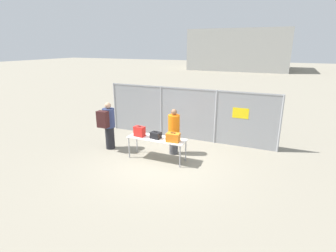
{
  "coord_description": "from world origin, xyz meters",
  "views": [
    {
      "loc": [
        3.52,
        -7.28,
        3.77
      ],
      "look_at": [
        -0.06,
        0.77,
        1.05
      ],
      "focal_mm": 28.0,
      "sensor_mm": 36.0,
      "label": 1
    }
  ],
  "objects_px": {
    "inspection_table": "(157,140)",
    "suitcase_orange": "(173,137)",
    "security_worker_near": "(174,131)",
    "suitcase_black": "(156,135)",
    "suitcase_red": "(139,131)",
    "utility_trailer": "(208,122)",
    "traveler_hooded": "(108,124)"
  },
  "relations": [
    {
      "from": "inspection_table",
      "to": "suitcase_orange",
      "type": "distance_m",
      "value": 0.67
    },
    {
      "from": "suitcase_orange",
      "to": "security_worker_near",
      "type": "bearing_deg",
      "value": 111.01
    },
    {
      "from": "suitcase_black",
      "to": "inspection_table",
      "type": "bearing_deg",
      "value": 60.51
    },
    {
      "from": "suitcase_orange",
      "to": "suitcase_red",
      "type": "bearing_deg",
      "value": 179.39
    },
    {
      "from": "inspection_table",
      "to": "utility_trailer",
      "type": "distance_m",
      "value": 3.82
    },
    {
      "from": "suitcase_black",
      "to": "suitcase_orange",
      "type": "xyz_separation_m",
      "value": [
        0.65,
        -0.05,
        0.03
      ]
    },
    {
      "from": "suitcase_black",
      "to": "security_worker_near",
      "type": "xyz_separation_m",
      "value": [
        0.35,
        0.74,
        -0.03
      ]
    },
    {
      "from": "utility_trailer",
      "to": "suitcase_black",
      "type": "bearing_deg",
      "value": -101.2
    },
    {
      "from": "suitcase_orange",
      "to": "traveler_hooded",
      "type": "distance_m",
      "value": 2.72
    },
    {
      "from": "suitcase_red",
      "to": "utility_trailer",
      "type": "bearing_deg",
      "value": 70.48
    },
    {
      "from": "security_worker_near",
      "to": "traveler_hooded",
      "type": "bearing_deg",
      "value": 10.28
    },
    {
      "from": "suitcase_orange",
      "to": "utility_trailer",
      "type": "distance_m",
      "value": 3.86
    },
    {
      "from": "inspection_table",
      "to": "traveler_hooded",
      "type": "height_order",
      "value": "traveler_hooded"
    },
    {
      "from": "suitcase_orange",
      "to": "security_worker_near",
      "type": "xyz_separation_m",
      "value": [
        -0.3,
        0.79,
        -0.06
      ]
    },
    {
      "from": "suitcase_red",
      "to": "security_worker_near",
      "type": "distance_m",
      "value": 1.23
    },
    {
      "from": "suitcase_orange",
      "to": "utility_trailer",
      "type": "height_order",
      "value": "suitcase_orange"
    },
    {
      "from": "suitcase_red",
      "to": "suitcase_orange",
      "type": "bearing_deg",
      "value": -0.61
    },
    {
      "from": "security_worker_near",
      "to": "inspection_table",
      "type": "bearing_deg",
      "value": 61.69
    },
    {
      "from": "inspection_table",
      "to": "suitcase_red",
      "type": "xyz_separation_m",
      "value": [
        -0.62,
        -0.07,
        0.24
      ]
    },
    {
      "from": "security_worker_near",
      "to": "suitcase_red",
      "type": "bearing_deg",
      "value": 35.94
    },
    {
      "from": "inspection_table",
      "to": "suitcase_red",
      "type": "bearing_deg",
      "value": -173.27
    },
    {
      "from": "inspection_table",
      "to": "suitcase_red",
      "type": "height_order",
      "value": "suitcase_red"
    },
    {
      "from": "suitcase_red",
      "to": "security_worker_near",
      "type": "height_order",
      "value": "security_worker_near"
    },
    {
      "from": "inspection_table",
      "to": "suitcase_orange",
      "type": "xyz_separation_m",
      "value": [
        0.63,
        -0.09,
        0.2
      ]
    },
    {
      "from": "suitcase_red",
      "to": "suitcase_orange",
      "type": "distance_m",
      "value": 1.26
    },
    {
      "from": "suitcase_red",
      "to": "suitcase_black",
      "type": "relative_size",
      "value": 1.06
    },
    {
      "from": "suitcase_orange",
      "to": "security_worker_near",
      "type": "distance_m",
      "value": 0.85
    },
    {
      "from": "security_worker_near",
      "to": "utility_trailer",
      "type": "xyz_separation_m",
      "value": [
        0.4,
        3.03,
        -0.45
      ]
    },
    {
      "from": "suitcase_black",
      "to": "traveler_hooded",
      "type": "relative_size",
      "value": 0.21
    },
    {
      "from": "suitcase_black",
      "to": "utility_trailer",
      "type": "bearing_deg",
      "value": 78.8
    },
    {
      "from": "traveler_hooded",
      "to": "security_worker_near",
      "type": "xyz_separation_m",
      "value": [
        2.4,
        0.58,
        -0.12
      ]
    },
    {
      "from": "suitcase_red",
      "to": "utility_trailer",
      "type": "xyz_separation_m",
      "value": [
        1.35,
        3.81,
        -0.54
      ]
    }
  ]
}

